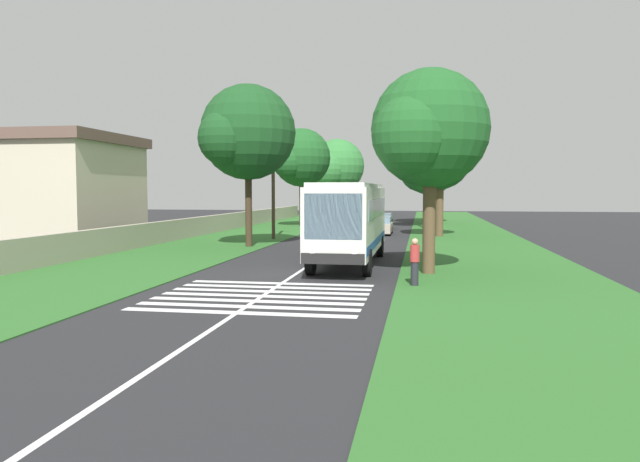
# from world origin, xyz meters

# --- Properties ---
(ground) EXTENTS (160.00, 160.00, 0.00)m
(ground) POSITION_xyz_m (0.00, 0.00, 0.00)
(ground) COLOR #262628
(grass_verge_left) EXTENTS (120.00, 8.00, 0.04)m
(grass_verge_left) POSITION_xyz_m (15.00, 8.20, 0.02)
(grass_verge_left) COLOR #2D6628
(grass_verge_left) RESTS_ON ground
(grass_verge_right) EXTENTS (120.00, 8.00, 0.04)m
(grass_verge_right) POSITION_xyz_m (15.00, -8.20, 0.02)
(grass_verge_right) COLOR #2D6628
(grass_verge_right) RESTS_ON ground
(centre_line) EXTENTS (110.00, 0.16, 0.01)m
(centre_line) POSITION_xyz_m (15.00, 0.00, 0.00)
(centre_line) COLOR silver
(centre_line) RESTS_ON ground
(coach_bus) EXTENTS (11.16, 2.62, 3.73)m
(coach_bus) POSITION_xyz_m (3.94, -1.80, 2.15)
(coach_bus) COLOR silver
(coach_bus) RESTS_ON ground
(zebra_crossing) EXTENTS (5.85, 6.80, 0.01)m
(zebra_crossing) POSITION_xyz_m (-5.06, 0.00, 0.00)
(zebra_crossing) COLOR silver
(zebra_crossing) RESTS_ON ground
(trailing_car_0) EXTENTS (4.30, 1.78, 1.43)m
(trailing_car_0) POSITION_xyz_m (23.45, -1.88, 0.67)
(trailing_car_0) COLOR #B7A893
(trailing_car_0) RESTS_ON ground
(trailing_car_1) EXTENTS (4.30, 1.78, 1.43)m
(trailing_car_1) POSITION_xyz_m (30.00, -1.57, 0.67)
(trailing_car_1) COLOR black
(trailing_car_1) RESTS_ON ground
(roadside_tree_left_0) EXTENTS (6.72, 5.48, 9.42)m
(roadside_tree_left_0) POSITION_xyz_m (60.43, 6.24, 6.57)
(roadside_tree_left_0) COLOR #3D2D1E
(roadside_tree_left_0) RESTS_ON grass_verge_left
(roadside_tree_left_1) EXTENTS (6.58, 5.53, 9.30)m
(roadside_tree_left_1) POSITION_xyz_m (32.43, 6.38, 6.42)
(roadside_tree_left_1) COLOR #3D2D1E
(roadside_tree_left_1) RESTS_ON grass_verge_left
(roadside_tree_left_2) EXTENTS (9.03, 7.11, 10.14)m
(roadside_tree_left_2) POSITION_xyz_m (54.02, 6.09, 6.42)
(roadside_tree_left_2) COLOR #4C3826
(roadside_tree_left_2) RESTS_ON grass_verge_left
(roadside_tree_left_3) EXTENTS (6.95, 5.74, 9.76)m
(roadside_tree_left_3) POSITION_xyz_m (11.57, 5.40, 6.76)
(roadside_tree_left_3) COLOR #3D2D1E
(roadside_tree_left_3) RESTS_ON grass_verge_left
(roadside_tree_right_0) EXTENTS (5.54, 4.81, 10.10)m
(roadside_tree_right_0) POSITION_xyz_m (31.85, -5.24, 7.60)
(roadside_tree_right_0) COLOR brown
(roadside_tree_right_0) RESTS_ON grass_verge_right
(roadside_tree_right_1) EXTENTS (5.52, 4.50, 7.99)m
(roadside_tree_right_1) POSITION_xyz_m (21.77, -6.25, 5.62)
(roadside_tree_right_1) COLOR brown
(roadside_tree_right_1) RESTS_ON grass_verge_right
(roadside_tree_right_2) EXTENTS (7.36, 6.10, 8.93)m
(roadside_tree_right_2) POSITION_xyz_m (41.46, -5.61, 5.79)
(roadside_tree_right_2) COLOR #3D2D1E
(roadside_tree_right_2) RESTS_ON grass_verge_right
(roadside_tree_right_3) EXTENTS (5.84, 4.79, 8.30)m
(roadside_tree_right_3) POSITION_xyz_m (1.16, -5.25, 5.79)
(roadside_tree_right_3) COLOR brown
(roadside_tree_right_3) RESTS_ON grass_verge_right
(utility_pole) EXTENTS (0.24, 1.40, 8.76)m
(utility_pole) POSITION_xyz_m (17.31, 5.26, 4.57)
(utility_pole) COLOR #473828
(utility_pole) RESTS_ON grass_verge_left
(roadside_wall) EXTENTS (70.00, 0.40, 1.40)m
(roadside_wall) POSITION_xyz_m (20.00, 11.60, 0.74)
(roadside_wall) COLOR #B2A893
(roadside_wall) RESTS_ON grass_verge_left
(roadside_building) EXTENTS (9.63, 9.44, 7.12)m
(roadside_building) POSITION_xyz_m (12.48, 18.98, 3.60)
(roadside_building) COLOR beige
(roadside_building) RESTS_ON ground
(pedestrian) EXTENTS (0.34, 0.34, 1.69)m
(pedestrian) POSITION_xyz_m (-2.23, -4.85, 0.91)
(pedestrian) COLOR #26262D
(pedestrian) RESTS_ON grass_verge_right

